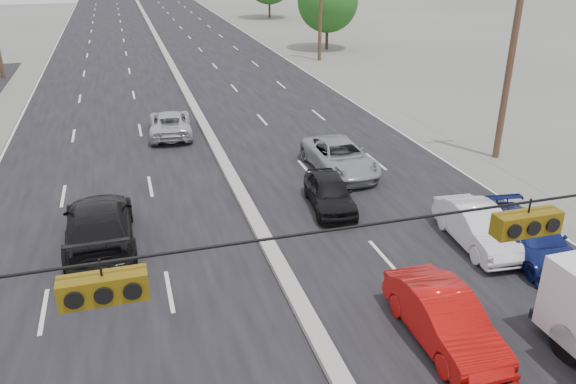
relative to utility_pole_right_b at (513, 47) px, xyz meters
name	(u,v)px	position (x,y,z in m)	size (l,w,h in m)	color
road_surface	(189,99)	(-12.50, 15.00, -5.11)	(20.00, 160.00, 0.02)	black
center_median	(189,97)	(-12.50, 15.00, -5.01)	(0.50, 160.00, 0.20)	gray
utility_pole_right_b	(513,47)	(0.00, 0.00, 0.00)	(1.60, 0.30, 10.00)	#422D1E
traffic_signals	(521,221)	(-11.10, -15.00, 0.39)	(25.00, 0.30, 0.54)	black
tree_right_mid	(328,1)	(2.50, 30.00, -0.77)	(5.60, 5.60, 7.14)	#382619
red_sedan	(444,319)	(-9.50, -11.20, -4.42)	(1.45, 4.16, 1.37)	#B60E0B
queue_car_a	(330,193)	(-9.50, -3.05, -4.47)	(1.52, 3.77, 1.28)	black
queue_car_b	(478,227)	(-5.80, -7.11, -4.44)	(1.40, 4.03, 1.33)	silver
queue_car_c	(340,157)	(-7.77, 0.35, -4.43)	(2.26, 4.91, 1.36)	gray
queue_car_d	(532,239)	(-4.60, -8.26, -4.48)	(1.76, 4.33, 1.26)	navy
oncoming_near	(99,226)	(-17.77, -3.68, -4.32)	(2.20, 5.42, 1.57)	black
oncoming_far	(170,123)	(-14.37, 7.72, -4.47)	(2.10, 4.56, 1.27)	#AEB0B6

